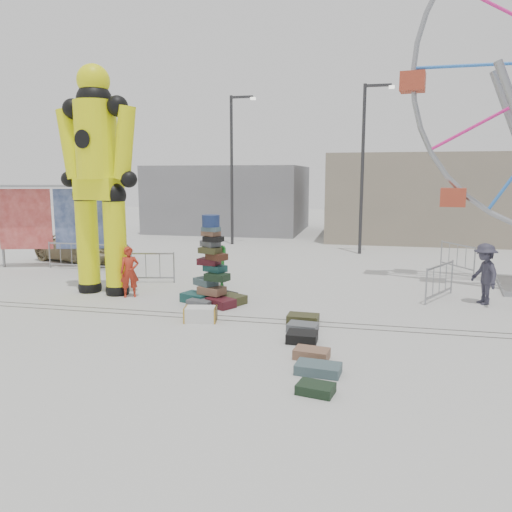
% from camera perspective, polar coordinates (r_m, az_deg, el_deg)
% --- Properties ---
extents(ground, '(90.00, 90.00, 0.00)m').
position_cam_1_polar(ground, '(12.67, -3.03, -8.19)').
color(ground, '#9E9E99').
rests_on(ground, ground).
extents(track_line_near, '(40.00, 0.04, 0.01)m').
position_cam_1_polar(track_line_near, '(13.22, -2.33, -7.42)').
color(track_line_near, '#47443F').
rests_on(track_line_near, ground).
extents(track_line_far, '(40.00, 0.04, 0.01)m').
position_cam_1_polar(track_line_far, '(13.59, -1.90, -6.95)').
color(track_line_far, '#47443F').
rests_on(track_line_far, ground).
extents(building_right, '(12.00, 8.00, 5.00)m').
position_cam_1_polar(building_right, '(31.89, 19.33, 6.37)').
color(building_right, gray).
rests_on(building_right, ground).
extents(building_left, '(10.00, 8.00, 4.40)m').
position_cam_1_polar(building_left, '(34.93, -2.92, 6.58)').
color(building_left, gray).
rests_on(building_left, ground).
extents(lamp_post_right, '(1.41, 0.25, 8.00)m').
position_cam_1_polar(lamp_post_right, '(24.66, 12.31, 10.61)').
color(lamp_post_right, '#2D2D30').
rests_on(lamp_post_right, ground).
extents(lamp_post_left, '(1.41, 0.25, 8.00)m').
position_cam_1_polar(lamp_post_left, '(27.60, -2.61, 10.63)').
color(lamp_post_left, '#2D2D30').
rests_on(lamp_post_left, ground).
extents(suitcase_tower, '(2.08, 1.73, 2.65)m').
position_cam_1_polar(suitcase_tower, '(14.92, -4.99, -2.61)').
color(suitcase_tower, '#174745').
rests_on(suitcase_tower, ground).
extents(crash_test_dummy, '(2.94, 1.29, 7.36)m').
position_cam_1_polar(crash_test_dummy, '(16.60, -17.62, 9.11)').
color(crash_test_dummy, black).
rests_on(crash_test_dummy, ground).
extents(banner_scaffold, '(4.74, 2.03, 3.41)m').
position_cam_1_polar(banner_scaffold, '(22.05, -22.27, 5.33)').
color(banner_scaffold, gray).
rests_on(banner_scaffold, ground).
extents(steamer_trunk, '(0.90, 0.62, 0.39)m').
position_cam_1_polar(steamer_trunk, '(13.20, -6.35, -6.64)').
color(steamer_trunk, silver).
rests_on(steamer_trunk, ground).
extents(row_case_0, '(0.82, 0.56, 0.20)m').
position_cam_1_polar(row_case_0, '(13.17, 5.40, -7.09)').
color(row_case_0, '#38391C').
rests_on(row_case_0, ground).
extents(row_case_1, '(0.78, 0.59, 0.20)m').
position_cam_1_polar(row_case_1, '(12.42, 5.36, -8.11)').
color(row_case_1, '#53575A').
rests_on(row_case_1, ground).
extents(row_case_2, '(0.70, 0.58, 0.23)m').
position_cam_1_polar(row_case_2, '(11.64, 5.29, -9.21)').
color(row_case_2, black).
rests_on(row_case_2, ground).
extents(row_case_3, '(0.78, 0.56, 0.21)m').
position_cam_1_polar(row_case_3, '(10.66, 6.37, -11.03)').
color(row_case_3, brown).
rests_on(row_case_3, ground).
extents(row_case_4, '(0.91, 0.60, 0.20)m').
position_cam_1_polar(row_case_4, '(9.93, 7.12, -12.65)').
color(row_case_4, '#425A5F').
rests_on(row_case_4, ground).
extents(row_case_5, '(0.72, 0.57, 0.17)m').
position_cam_1_polar(row_case_5, '(9.10, 6.83, -14.82)').
color(row_case_5, black).
rests_on(row_case_5, ground).
extents(barricade_dummy_a, '(2.00, 0.14, 1.10)m').
position_cam_1_polar(barricade_dummy_a, '(21.67, -20.32, 0.03)').
color(barricade_dummy_a, gray).
rests_on(barricade_dummy_a, ground).
extents(barricade_dummy_b, '(2.00, 0.33, 1.10)m').
position_cam_1_polar(barricade_dummy_b, '(20.99, -17.50, -0.10)').
color(barricade_dummy_b, gray).
rests_on(barricade_dummy_b, ground).
extents(barricade_dummy_c, '(1.98, 0.51, 1.10)m').
position_cam_1_polar(barricade_dummy_c, '(18.15, -12.47, -1.29)').
color(barricade_dummy_c, gray).
rests_on(barricade_dummy_c, ground).
extents(barricade_wheel_front, '(1.06, 1.79, 1.10)m').
position_cam_1_polar(barricade_wheel_front, '(16.40, 20.25, -2.76)').
color(barricade_wheel_front, gray).
rests_on(barricade_wheel_front, ground).
extents(barricade_wheel_back, '(1.06, 1.80, 1.10)m').
position_cam_1_polar(barricade_wheel_back, '(21.59, 22.00, -0.10)').
color(barricade_wheel_back, gray).
rests_on(barricade_wheel_back, ground).
extents(pedestrian_red, '(0.70, 0.62, 1.60)m').
position_cam_1_polar(pedestrian_red, '(16.10, -14.25, -1.77)').
color(pedestrian_red, '#A32817').
rests_on(pedestrian_red, ground).
extents(pedestrian_green, '(1.14, 1.05, 1.88)m').
position_cam_1_polar(pedestrian_green, '(17.09, -4.53, -0.41)').
color(pedestrian_green, '#175E1C').
rests_on(pedestrian_green, ground).
extents(pedestrian_black, '(1.15, 1.06, 1.89)m').
position_cam_1_polar(pedestrian_black, '(20.21, -15.23, 0.79)').
color(pedestrian_black, black).
rests_on(pedestrian_black, ground).
extents(pedestrian_grey, '(1.01, 1.33, 1.82)m').
position_cam_1_polar(pedestrian_grey, '(16.20, 24.64, -1.87)').
color(pedestrian_grey, '#2B2937').
rests_on(pedestrian_grey, ground).
extents(parked_suv, '(5.13, 3.57, 1.30)m').
position_cam_1_polar(parked_suv, '(23.46, -19.02, 1.01)').
color(parked_suv, '#9A8E63').
rests_on(parked_suv, ground).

